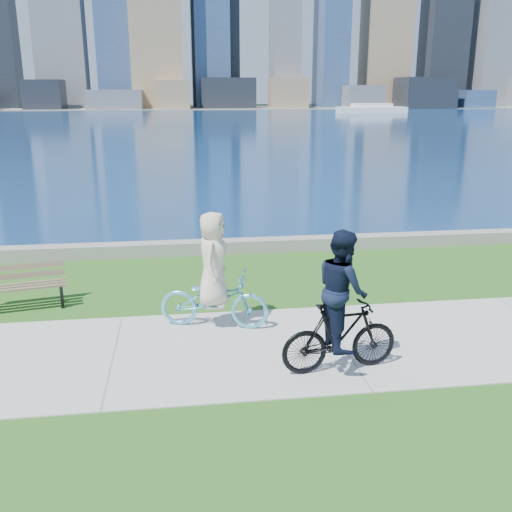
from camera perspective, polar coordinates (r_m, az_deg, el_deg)
The scene contains 10 objects.
ground at distance 10.16m, azimuth -14.11°, elevation -9.81°, with size 320.00×320.00×0.00m, color #235616.
concrete_path at distance 10.16m, azimuth -14.11°, elevation -9.76°, with size 80.00×3.50×0.02m, color #AAABA6.
seawall at distance 15.90m, azimuth -11.91°, elevation 0.63°, with size 90.00×0.50×0.35m, color gray.
bay_water at distance 81.20m, azimuth -8.88°, elevation 13.13°, with size 320.00×131.00×0.01m, color navy.
far_shore at distance 139.15m, azimuth -8.57°, elevation 14.47°, with size 320.00×30.00×0.12m, color gray.
city_skyline at distance 139.85m, azimuth -7.94°, elevation 23.97°, with size 172.91×23.07×76.00m.
ferry_far at distance 110.75m, azimuth 11.48°, elevation 14.21°, with size 12.65×3.61×1.72m.
park_bench at distance 12.73m, azimuth -22.39°, elevation -2.50°, with size 1.81×0.93×0.89m.
cyclist_woman at distance 10.75m, azimuth -4.27°, elevation -2.93°, with size 1.23×2.19×2.24m.
cyclist_man at distance 9.12m, azimuth 8.50°, elevation -5.70°, with size 0.81×1.98×2.34m.
Camera 1 is at (1.22, -9.07, 4.41)m, focal length 40.00 mm.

